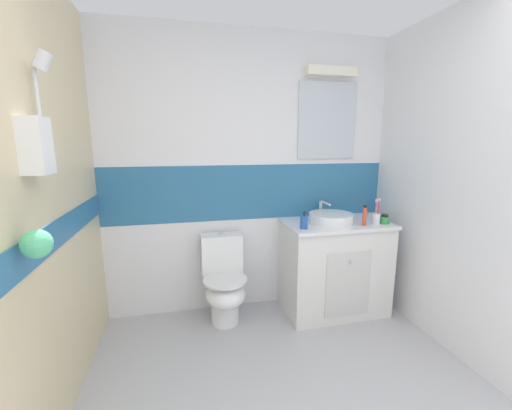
{
  "coord_description": "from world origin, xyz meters",
  "views": [
    {
      "loc": [
        -0.6,
        -0.4,
        1.55
      ],
      "look_at": [
        -0.06,
        1.93,
        1.07
      ],
      "focal_mm": 22.19,
      "sensor_mm": 36.0,
      "label": 1
    }
  ],
  "objects_px": {
    "toothpaste_tube_upright": "(365,216)",
    "hair_gel_jar": "(384,219)",
    "soap_dispenser": "(304,222)",
    "toilet": "(224,282)",
    "sink_basin": "(331,217)",
    "toothbrush_cup": "(376,218)"
  },
  "relations": [
    {
      "from": "toilet",
      "to": "toothpaste_tube_upright",
      "type": "height_order",
      "value": "toothpaste_tube_upright"
    },
    {
      "from": "sink_basin",
      "to": "toilet",
      "type": "bearing_deg",
      "value": 177.4
    },
    {
      "from": "soap_dispenser",
      "to": "hair_gel_jar",
      "type": "distance_m",
      "value": 0.75
    },
    {
      "from": "toothpaste_tube_upright",
      "to": "hair_gel_jar",
      "type": "xyz_separation_m",
      "value": [
        0.21,
        0.02,
        -0.05
      ]
    },
    {
      "from": "hair_gel_jar",
      "to": "sink_basin",
      "type": "bearing_deg",
      "value": 161.84
    },
    {
      "from": "toilet",
      "to": "sink_basin",
      "type": "bearing_deg",
      "value": -2.6
    },
    {
      "from": "toilet",
      "to": "toothbrush_cup",
      "type": "relative_size",
      "value": 3.4
    },
    {
      "from": "toothpaste_tube_upright",
      "to": "soap_dispenser",
      "type": "bearing_deg",
      "value": 178.17
    },
    {
      "from": "hair_gel_jar",
      "to": "toothpaste_tube_upright",
      "type": "bearing_deg",
      "value": -175.72
    },
    {
      "from": "toilet",
      "to": "toothpaste_tube_upright",
      "type": "relative_size",
      "value": 4.36
    },
    {
      "from": "sink_basin",
      "to": "toothpaste_tube_upright",
      "type": "height_order",
      "value": "toothpaste_tube_upright"
    },
    {
      "from": "toothbrush_cup",
      "to": "toothpaste_tube_upright",
      "type": "relative_size",
      "value": 1.28
    },
    {
      "from": "soap_dispenser",
      "to": "hair_gel_jar",
      "type": "height_order",
      "value": "soap_dispenser"
    },
    {
      "from": "toilet",
      "to": "toothpaste_tube_upright",
      "type": "xyz_separation_m",
      "value": [
        1.19,
        -0.2,
        0.58
      ]
    },
    {
      "from": "soap_dispenser",
      "to": "toothpaste_tube_upright",
      "type": "bearing_deg",
      "value": -1.83
    },
    {
      "from": "toothbrush_cup",
      "to": "hair_gel_jar",
      "type": "bearing_deg",
      "value": -1.47
    },
    {
      "from": "sink_basin",
      "to": "hair_gel_jar",
      "type": "distance_m",
      "value": 0.46
    },
    {
      "from": "toothbrush_cup",
      "to": "toilet",
      "type": "bearing_deg",
      "value": 171.98
    },
    {
      "from": "soap_dispenser",
      "to": "toilet",
      "type": "bearing_deg",
      "value": 163.97
    },
    {
      "from": "sink_basin",
      "to": "toilet",
      "type": "distance_m",
      "value": 1.1
    },
    {
      "from": "sink_basin",
      "to": "toothpaste_tube_upright",
      "type": "xyz_separation_m",
      "value": [
        0.23,
        -0.16,
        0.04
      ]
    },
    {
      "from": "toothbrush_cup",
      "to": "toothpaste_tube_upright",
      "type": "height_order",
      "value": "toothbrush_cup"
    }
  ]
}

